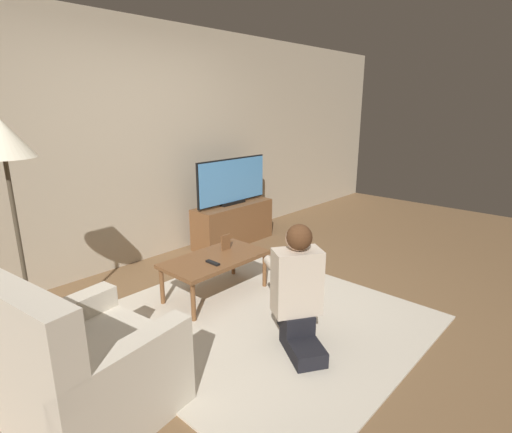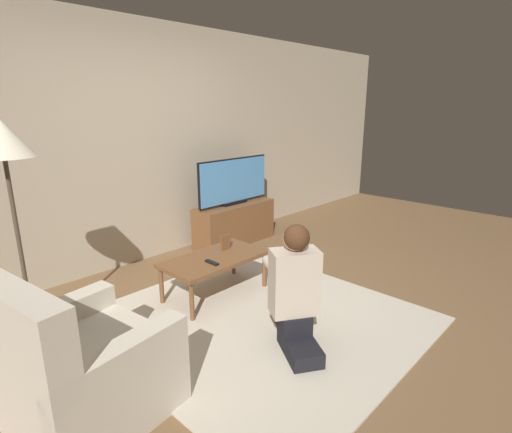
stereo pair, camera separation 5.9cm
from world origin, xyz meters
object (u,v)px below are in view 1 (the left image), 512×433
object	(u,v)px
tv	(232,181)
armchair	(85,372)
floor_lamp	(4,154)
person_kneeling	(297,287)
coffee_table	(215,261)

from	to	relation	value
tv	armchair	bearing A→B (deg)	-149.93
floor_lamp	person_kneeling	world-z (taller)	floor_lamp
floor_lamp	person_kneeling	size ratio (longest dim) A/B	1.79
coffee_table	person_kneeling	distance (m)	1.04
floor_lamp	person_kneeling	bearing A→B (deg)	-47.39
floor_lamp	person_kneeling	distance (m)	2.16
tv	floor_lamp	size ratio (longest dim) A/B	0.67
armchair	person_kneeling	xyz separation A→B (m)	(1.37, -0.45, 0.17)
coffee_table	armchair	world-z (taller)	armchair
tv	floor_lamp	xyz separation A→B (m)	(-2.59, -0.55, 0.61)
coffee_table	person_kneeling	xyz separation A→B (m)	(-0.13, -1.03, 0.12)
tv	floor_lamp	bearing A→B (deg)	-167.94
person_kneeling	tv	bearing A→B (deg)	-89.96
tv	person_kneeling	xyz separation A→B (m)	(-1.28, -1.98, -0.34)
coffee_table	floor_lamp	size ratio (longest dim) A/B	0.58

